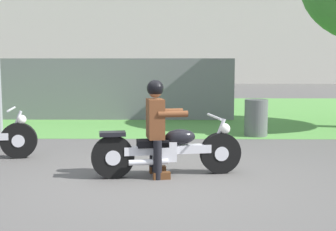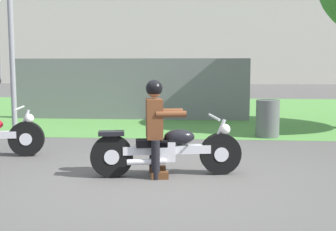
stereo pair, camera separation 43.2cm
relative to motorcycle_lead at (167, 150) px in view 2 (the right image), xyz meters
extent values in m
plane|color=#565451|center=(-0.15, -0.33, -0.38)|extent=(120.00, 120.00, 0.00)
cube|color=#549342|center=(-0.15, 9.13, -0.37)|extent=(60.00, 12.00, 0.01)
cylinder|color=black|center=(0.76, 0.15, -0.08)|extent=(0.61, 0.23, 0.60)
cylinder|color=silver|center=(0.76, 0.15, -0.08)|extent=(0.23, 0.18, 0.21)
cylinder|color=black|center=(-0.78, -0.15, -0.08)|extent=(0.61, 0.23, 0.60)
cylinder|color=silver|center=(-0.78, -0.15, -0.08)|extent=(0.23, 0.18, 0.21)
cube|color=silver|center=(-0.01, 0.00, 0.00)|extent=(1.26, 0.38, 0.12)
cube|color=silver|center=(-0.06, -0.01, -0.02)|extent=(0.36, 0.30, 0.28)
ellipsoid|color=black|center=(0.17, 0.04, 0.18)|extent=(0.48, 0.32, 0.22)
cube|color=black|center=(-0.22, -0.04, 0.10)|extent=(0.48, 0.32, 0.10)
cube|color=black|center=(-0.78, -0.15, 0.25)|extent=(0.39, 0.27, 0.06)
cylinder|color=silver|center=(0.71, 0.14, 0.17)|extent=(0.26, 0.10, 0.53)
cylinder|color=silver|center=(0.67, 0.13, 0.46)|extent=(0.16, 0.65, 0.04)
sphere|color=white|center=(0.82, 0.16, 0.28)|extent=(0.16, 0.16, 0.16)
cylinder|color=silver|center=(-0.28, -0.19, -0.14)|extent=(0.56, 0.18, 0.08)
cylinder|color=black|center=(-0.22, 0.14, -0.10)|extent=(0.12, 0.12, 0.55)
cube|color=#593319|center=(-0.16, 0.15, -0.33)|extent=(0.25, 0.14, 0.10)
cylinder|color=black|center=(-0.15, -0.21, -0.10)|extent=(0.12, 0.12, 0.55)
cube|color=#593319|center=(-0.09, -0.20, -0.33)|extent=(0.25, 0.14, 0.10)
cube|color=brown|center=(-0.18, -0.03, 0.45)|extent=(0.29, 0.42, 0.56)
cylinder|color=brown|center=(0.00, 0.18, 0.53)|extent=(0.43, 0.17, 0.09)
cylinder|color=brown|center=(0.06, -0.16, 0.53)|extent=(0.43, 0.17, 0.09)
sphere|color=#996B4C|center=(-0.18, -0.03, 0.85)|extent=(0.20, 0.20, 0.20)
sphere|color=black|center=(-0.18, -0.03, 0.88)|extent=(0.24, 0.24, 0.24)
cylinder|color=black|center=(-2.58, 1.16, -0.07)|extent=(0.62, 0.24, 0.61)
cylinder|color=silver|center=(-2.58, 1.16, -0.07)|extent=(0.24, 0.18, 0.21)
cylinder|color=silver|center=(-2.63, 1.15, 0.18)|extent=(0.26, 0.10, 0.53)
cylinder|color=silver|center=(-2.68, 1.14, 0.47)|extent=(0.16, 0.65, 0.04)
sphere|color=white|center=(-2.52, 1.17, 0.29)|extent=(0.16, 0.16, 0.16)
cylinder|color=gray|center=(-3.85, 3.51, 2.17)|extent=(0.12, 0.12, 5.09)
cylinder|color=#595E5B|center=(1.94, 3.60, 0.04)|extent=(0.52, 0.52, 0.83)
cube|color=slate|center=(-1.65, 6.52, 0.52)|extent=(7.00, 0.06, 1.80)
camera|label=1|loc=(0.08, -6.06, 1.19)|focal=45.92mm
camera|label=2|loc=(0.51, -6.03, 1.19)|focal=45.92mm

